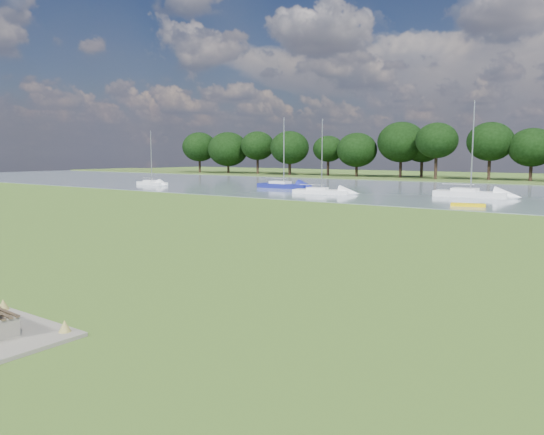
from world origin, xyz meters
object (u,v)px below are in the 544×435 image
Objects in this scene: kayak at (468,205)px; sailboat_2 at (283,184)px; sailboat_1 at (152,182)px; sailboat_4 at (470,192)px; sailboat_6 at (321,190)px.

sailboat_2 is (-25.75, 10.33, 0.38)m from kayak.
sailboat_1 is at bearing 161.74° from kayak.
sailboat_2 is at bearing 146.37° from kayak.
sailboat_4 is 1.19× the size of sailboat_6.
sailboat_4 is at bearing 14.03° from sailboat_1.
sailboat_6 is (8.63, -5.30, -0.11)m from sailboat_2.
kayak is at bearing -28.98° from sailboat_6.
kayak is 0.31× the size of sailboat_2.
sailboat_4 reaches higher than kayak.
sailboat_4 reaches higher than sailboat_2.
sailboat_4 is 15.36m from sailboat_6.
sailboat_4 is at bearing 0.53° from sailboat_2.
sailboat_1 is 42.04m from sailboat_4.
sailboat_2 reaches higher than sailboat_6.
kayak is at bearing -76.61° from sailboat_4.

